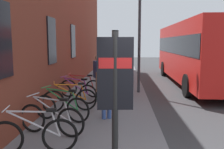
{
  "coord_description": "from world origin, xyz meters",
  "views": [
    {
      "loc": [
        -2.8,
        0.96,
        2.34
      ],
      "look_at": [
        3.15,
        1.26,
        1.54
      ],
      "focal_mm": 38.53,
      "sensor_mm": 36.0,
      "label": 1
    }
  ],
  "objects_px": {
    "pedestrian_crossing_street": "(106,84)",
    "street_lamp": "(140,25)",
    "bicycle_leaning_wall": "(81,88)",
    "bicycle_mid_rack": "(76,92)",
    "bicycle_beside_lamp": "(61,108)",
    "bicycle_under_window": "(70,100)",
    "city_bus": "(195,50)",
    "bicycle_end_of_row": "(51,119)",
    "pedestrian_by_facade": "(98,73)",
    "transit_info_sign": "(115,84)",
    "bicycle_nearest_sign": "(33,136)"
  },
  "relations": [
    {
      "from": "bicycle_nearest_sign",
      "to": "bicycle_leaning_wall",
      "type": "height_order",
      "value": "same"
    },
    {
      "from": "transit_info_sign",
      "to": "street_lamp",
      "type": "height_order",
      "value": "street_lamp"
    },
    {
      "from": "bicycle_beside_lamp",
      "to": "pedestrian_by_facade",
      "type": "relative_size",
      "value": 0.98
    },
    {
      "from": "bicycle_nearest_sign",
      "to": "pedestrian_by_facade",
      "type": "distance_m",
      "value": 4.77
    },
    {
      "from": "street_lamp",
      "to": "pedestrian_by_facade",
      "type": "bearing_deg",
      "value": 133.25
    },
    {
      "from": "transit_info_sign",
      "to": "pedestrian_by_facade",
      "type": "relative_size",
      "value": 1.36
    },
    {
      "from": "bicycle_beside_lamp",
      "to": "bicycle_under_window",
      "type": "distance_m",
      "value": 0.95
    },
    {
      "from": "pedestrian_by_facade",
      "to": "bicycle_mid_rack",
      "type": "bearing_deg",
      "value": 121.34
    },
    {
      "from": "bicycle_nearest_sign",
      "to": "city_bus",
      "type": "height_order",
      "value": "city_bus"
    },
    {
      "from": "city_bus",
      "to": "pedestrian_by_facade",
      "type": "distance_m",
      "value": 6.78
    },
    {
      "from": "bicycle_under_window",
      "to": "transit_info_sign",
      "type": "height_order",
      "value": "transit_info_sign"
    },
    {
      "from": "pedestrian_by_facade",
      "to": "bicycle_end_of_row",
      "type": "bearing_deg",
      "value": 168.37
    },
    {
      "from": "bicycle_end_of_row",
      "to": "pedestrian_crossing_street",
      "type": "distance_m",
      "value": 1.92
    },
    {
      "from": "bicycle_mid_rack",
      "to": "pedestrian_by_facade",
      "type": "distance_m",
      "value": 1.15
    },
    {
      "from": "bicycle_end_of_row",
      "to": "street_lamp",
      "type": "distance_m",
      "value": 6.26
    },
    {
      "from": "bicycle_leaning_wall",
      "to": "pedestrian_crossing_street",
      "type": "distance_m",
      "value": 3.08
    },
    {
      "from": "bicycle_end_of_row",
      "to": "city_bus",
      "type": "distance_m",
      "value": 10.07
    },
    {
      "from": "bicycle_end_of_row",
      "to": "pedestrian_by_facade",
      "type": "height_order",
      "value": "pedestrian_by_facade"
    },
    {
      "from": "transit_info_sign",
      "to": "street_lamp",
      "type": "xyz_separation_m",
      "value": [
        7.09,
        -0.79,
        1.36
      ]
    },
    {
      "from": "bicycle_nearest_sign",
      "to": "bicycle_under_window",
      "type": "height_order",
      "value": "same"
    },
    {
      "from": "bicycle_under_window",
      "to": "city_bus",
      "type": "relative_size",
      "value": 0.16
    },
    {
      "from": "bicycle_leaning_wall",
      "to": "bicycle_nearest_sign",
      "type": "bearing_deg",
      "value": 179.57
    },
    {
      "from": "pedestrian_crossing_street",
      "to": "street_lamp",
      "type": "xyz_separation_m",
      "value": [
        3.86,
        -1.17,
        1.93
      ]
    },
    {
      "from": "bicycle_nearest_sign",
      "to": "transit_info_sign",
      "type": "relative_size",
      "value": 0.73
    },
    {
      "from": "bicycle_nearest_sign",
      "to": "bicycle_under_window",
      "type": "distance_m",
      "value": 3.03
    },
    {
      "from": "bicycle_nearest_sign",
      "to": "pedestrian_by_facade",
      "type": "relative_size",
      "value": 0.99
    },
    {
      "from": "bicycle_mid_rack",
      "to": "bicycle_under_window",
      "type": "bearing_deg",
      "value": -177.42
    },
    {
      "from": "bicycle_beside_lamp",
      "to": "street_lamp",
      "type": "relative_size",
      "value": 0.35
    },
    {
      "from": "pedestrian_crossing_street",
      "to": "street_lamp",
      "type": "bearing_deg",
      "value": -16.82
    },
    {
      "from": "city_bus",
      "to": "pedestrian_crossing_street",
      "type": "relative_size",
      "value": 6.21
    },
    {
      "from": "bicycle_beside_lamp",
      "to": "bicycle_leaning_wall",
      "type": "height_order",
      "value": "same"
    },
    {
      "from": "pedestrian_crossing_street",
      "to": "bicycle_mid_rack",
      "type": "bearing_deg",
      "value": 35.15
    },
    {
      "from": "bicycle_end_of_row",
      "to": "pedestrian_crossing_street",
      "type": "bearing_deg",
      "value": -43.21
    },
    {
      "from": "city_bus",
      "to": "transit_info_sign",
      "type": "bearing_deg",
      "value": 157.92
    },
    {
      "from": "bicycle_beside_lamp",
      "to": "city_bus",
      "type": "xyz_separation_m",
      "value": [
        7.14,
        -5.73,
        1.41
      ]
    },
    {
      "from": "pedestrian_by_facade",
      "to": "bicycle_leaning_wall",
      "type": "bearing_deg",
      "value": 59.21
    },
    {
      "from": "bicycle_mid_rack",
      "to": "street_lamp",
      "type": "distance_m",
      "value": 4.09
    },
    {
      "from": "city_bus",
      "to": "bicycle_leaning_wall",
      "type": "bearing_deg",
      "value": 125.85
    },
    {
      "from": "bicycle_under_window",
      "to": "pedestrian_crossing_street",
      "type": "bearing_deg",
      "value": -118.72
    },
    {
      "from": "bicycle_beside_lamp",
      "to": "bicycle_mid_rack",
      "type": "height_order",
      "value": "same"
    },
    {
      "from": "bicycle_nearest_sign",
      "to": "pedestrian_by_facade",
      "type": "bearing_deg",
      "value": -9.55
    },
    {
      "from": "bicycle_leaning_wall",
      "to": "bicycle_mid_rack",
      "type": "bearing_deg",
      "value": 177.41
    },
    {
      "from": "bicycle_under_window",
      "to": "bicycle_end_of_row",
      "type": "bearing_deg",
      "value": 179.79
    },
    {
      "from": "bicycle_mid_rack",
      "to": "bicycle_beside_lamp",
      "type": "bearing_deg",
      "value": -179.48
    },
    {
      "from": "bicycle_end_of_row",
      "to": "bicycle_leaning_wall",
      "type": "relative_size",
      "value": 0.97
    },
    {
      "from": "pedestrian_by_facade",
      "to": "bicycle_under_window",
      "type": "bearing_deg",
      "value": 155.62
    },
    {
      "from": "pedestrian_crossing_street",
      "to": "transit_info_sign",
      "type": "bearing_deg",
      "value": -173.42
    },
    {
      "from": "bicycle_mid_rack",
      "to": "city_bus",
      "type": "relative_size",
      "value": 0.16
    },
    {
      "from": "transit_info_sign",
      "to": "city_bus",
      "type": "distance_m",
      "value": 10.89
    },
    {
      "from": "street_lamp",
      "to": "bicycle_beside_lamp",
      "type": "bearing_deg",
      "value": 149.57
    }
  ]
}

